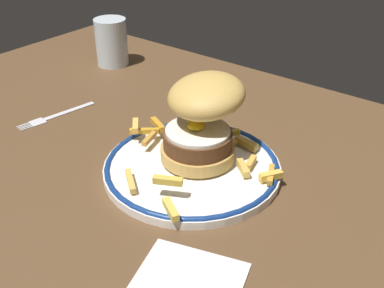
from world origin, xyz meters
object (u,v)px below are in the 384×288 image
(napkin, at_px, (188,281))
(fork, at_px, (55,115))
(dinner_plate, at_px, (192,167))
(water_glass, at_px, (112,45))
(burger, at_px, (202,118))

(napkin, bearing_deg, fork, 159.89)
(dinner_plate, distance_m, water_glass, 0.45)
(water_glass, xyz_separation_m, napkin, (0.51, -0.39, -0.04))
(dinner_plate, distance_m, fork, 0.29)
(water_glass, height_order, fork, water_glass)
(burger, xyz_separation_m, fork, (-0.29, -0.04, -0.07))
(dinner_plate, xyz_separation_m, fork, (-0.29, -0.01, -0.01))
(fork, height_order, napkin, same)
(burger, xyz_separation_m, napkin, (0.13, -0.19, -0.07))
(fork, xyz_separation_m, napkin, (0.41, -0.15, 0.00))
(fork, relative_size, napkin, 1.28)
(water_glass, relative_size, fork, 0.69)
(fork, bearing_deg, dinner_plate, 2.52)
(napkin, bearing_deg, burger, 123.33)
(burger, bearing_deg, dinner_plate, -84.43)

